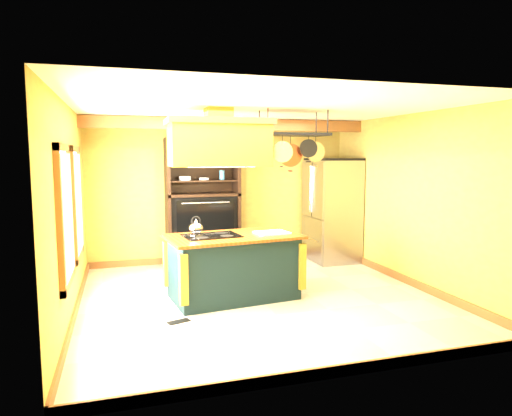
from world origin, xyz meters
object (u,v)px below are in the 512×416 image
range_hood (219,141)px  refrigerator (332,212)px  pot_rack (293,142)px  kitchen_island (233,266)px  hutch (202,217)px

range_hood → refrigerator: range_hood is taller
range_hood → pot_rack: same height
kitchen_island → hutch: bearing=84.6°
kitchen_island → refrigerator: refrigerator is taller
pot_rack → refrigerator: size_ratio=0.55×
range_hood → pot_rack: size_ratio=1.32×
kitchen_island → hutch: hutch is taller
pot_rack → hutch: bearing=114.7°
range_hood → hutch: size_ratio=0.61×
kitchen_island → refrigerator: 3.04m
pot_rack → hutch: pot_rack is taller
kitchen_island → range_hood: range_hood is taller
kitchen_island → pot_rack: pot_rack is taller
kitchen_island → hutch: 2.18m
pot_rack → refrigerator: bearing=49.6°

